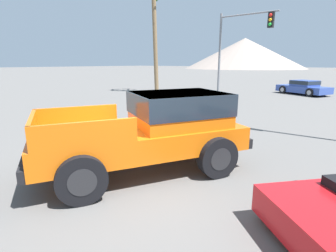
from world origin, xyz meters
name	(u,v)px	position (x,y,z in m)	size (l,w,h in m)	color
ground_plane	(133,177)	(0.00, 0.00, 0.00)	(320.00, 320.00, 0.00)	#5B5956
orange_pickup_truck	(157,127)	(0.11, 0.75, 1.11)	(4.07, 5.46, 1.92)	orange
parked_car_blue	(303,87)	(-0.92, 20.48, 0.61)	(4.53, 3.37, 1.20)	#334C9E
traffic_light_main	(240,39)	(-3.67, 13.46, 4.16)	(4.00, 0.38, 5.95)	slate
palm_tree_tall	(156,12)	(-11.41, 13.67, 6.79)	(2.69, 2.80, 9.21)	brown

